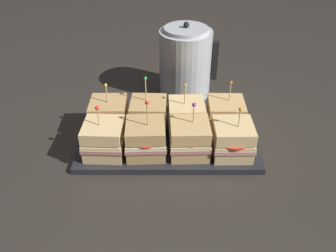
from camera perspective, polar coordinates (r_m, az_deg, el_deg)
name	(u,v)px	position (r m, az deg, el deg)	size (l,w,h in m)	color
ground_plane	(168,145)	(1.08, 0.00, -3.01)	(6.00, 6.00, 0.00)	#2D2823
serving_platter	(168,142)	(1.07, 0.00, -2.63)	(0.53, 0.27, 0.02)	#232328
sandwich_front_far_left	(104,139)	(1.00, -10.21, -2.09)	(0.12, 0.12, 0.16)	#DBB77A
sandwich_front_center_left	(146,139)	(0.99, -3.57, -2.07)	(0.12, 0.12, 0.17)	tan
sandwich_front_center_right	(190,139)	(0.99, 3.52, -2.03)	(0.12, 0.12, 0.16)	tan
sandwich_front_far_right	(233,139)	(1.00, 10.32, -2.12)	(0.11, 0.12, 0.16)	#DBB77A
sandwich_back_far_left	(109,116)	(1.10, -9.47, 1.66)	(0.11, 0.12, 0.16)	tan
sandwich_back_center_left	(149,116)	(1.09, -3.14, 1.68)	(0.12, 0.12, 0.18)	tan
sandwich_back_center_right	(186,116)	(1.09, 2.97, 1.59)	(0.12, 0.12, 0.16)	#DBB77A
sandwich_back_far_right	(225,116)	(1.10, 9.19, 1.67)	(0.11, 0.11, 0.16)	tan
kettle_steel	(185,62)	(1.29, 2.75, 10.20)	(0.21, 0.18, 0.27)	#B7BABF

